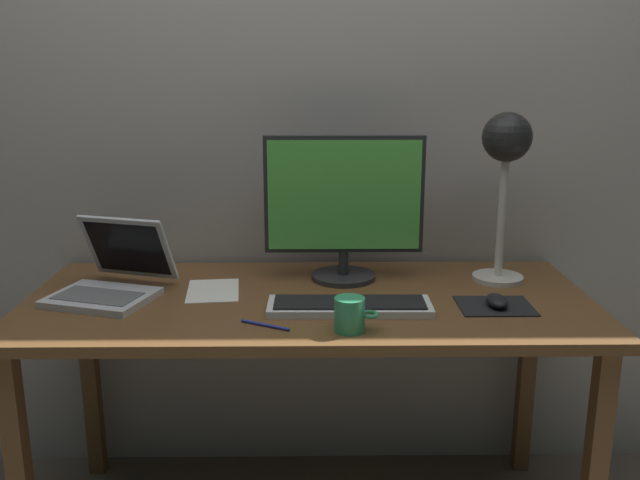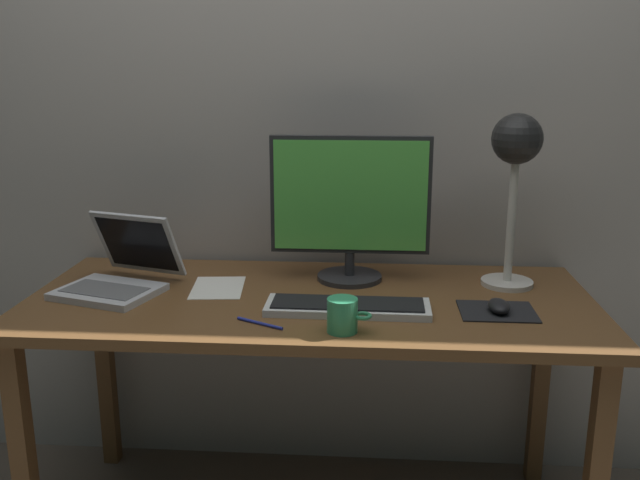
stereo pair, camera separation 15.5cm
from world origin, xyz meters
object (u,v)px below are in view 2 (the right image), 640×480
object	(u,v)px
keyboard_main	(348,307)
mouse	(499,306)
pen	(260,323)
laptop	(123,268)
monitor	(350,204)
coffee_mug	(343,315)
desk_lamp	(516,158)

from	to	relation	value
keyboard_main	mouse	xyz separation A→B (m)	(0.40, 0.01, 0.01)
keyboard_main	pen	size ratio (longest dim) A/B	3.15
laptop	keyboard_main	bearing A→B (deg)	-12.44
laptop	monitor	bearing A→B (deg)	11.03
monitor	coffee_mug	xyz separation A→B (m)	(-0.00, -0.42, -0.19)
keyboard_main	desk_lamp	size ratio (longest dim) A/B	0.87
desk_lamp	monitor	bearing A→B (deg)	177.67
keyboard_main	coffee_mug	size ratio (longest dim) A/B	3.98
monitor	keyboard_main	distance (m)	0.36
mouse	coffee_mug	distance (m)	0.44
monitor	desk_lamp	distance (m)	0.49
keyboard_main	coffee_mug	distance (m)	0.15
laptop	mouse	world-z (taller)	laptop
monitor	coffee_mug	bearing A→B (deg)	-90.30
pen	monitor	bearing A→B (deg)	61.34
coffee_mug	pen	xyz separation A→B (m)	(-0.21, 0.03, -0.04)
monitor	desk_lamp	bearing A→B (deg)	-2.33
monitor	pen	size ratio (longest dim) A/B	3.41
coffee_mug	desk_lamp	bearing A→B (deg)	40.50
laptop	coffee_mug	bearing A→B (deg)	-24.06
desk_lamp	mouse	bearing A→B (deg)	-105.50
monitor	pen	xyz separation A→B (m)	(-0.22, -0.39, -0.23)
coffee_mug	pen	size ratio (longest dim) A/B	0.79
monitor	pen	distance (m)	0.51
laptop	desk_lamp	bearing A→B (deg)	5.53
desk_lamp	coffee_mug	size ratio (longest dim) A/B	4.58
laptop	desk_lamp	distance (m)	1.18
keyboard_main	pen	bearing A→B (deg)	-151.91
monitor	keyboard_main	bearing A→B (deg)	-89.14
monitor	laptop	size ratio (longest dim) A/B	1.28
keyboard_main	laptop	xyz separation A→B (m)	(-0.67, 0.15, 0.05)
mouse	pen	world-z (taller)	mouse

